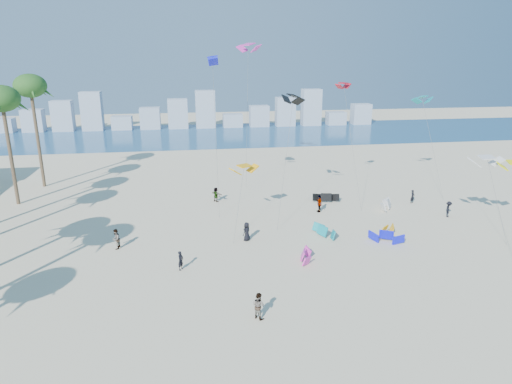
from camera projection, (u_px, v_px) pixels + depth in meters
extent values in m
plane|color=beige|center=(246.00, 350.00, 25.79)|extent=(220.00, 220.00, 0.00)
plane|color=navy|center=(201.00, 135.00, 93.81)|extent=(220.00, 220.00, 0.00)
imported|color=black|center=(181.00, 261.00, 35.19)|extent=(0.62, 0.68, 1.57)
imported|color=gray|center=(258.00, 305.00, 28.72)|extent=(1.07, 1.09, 1.78)
imported|color=black|center=(247.00, 232.00, 40.73)|extent=(0.98, 0.99, 1.73)
imported|color=gray|center=(319.00, 204.00, 48.11)|extent=(0.60, 1.13, 1.84)
imported|color=black|center=(449.00, 209.00, 46.65)|extent=(1.11, 1.25, 1.67)
imported|color=gray|center=(216.00, 194.00, 51.51)|extent=(1.37, 1.52, 1.68)
imported|color=black|center=(412.00, 196.00, 51.03)|extent=(0.67, 0.62, 1.53)
imported|color=gray|center=(116.00, 239.00, 38.97)|extent=(0.82, 0.98, 1.80)
cylinder|color=#595959|center=(239.00, 203.00, 42.31)|extent=(1.78, 5.73, 5.74)
cylinder|color=#595959|center=(285.00, 162.00, 44.06)|extent=(2.48, 4.89, 12.28)
cylinder|color=#595959|center=(497.00, 201.00, 40.41)|extent=(0.95, 3.21, 7.30)
cylinder|color=#595959|center=(216.00, 137.00, 46.56)|extent=(0.05, 4.69, 16.00)
cylinder|color=#595959|center=(352.00, 146.00, 48.99)|extent=(1.16, 4.81, 13.22)
cylinder|color=#595959|center=(247.00, 116.00, 56.93)|extent=(1.04, 4.93, 17.42)
cylinder|color=#595959|center=(433.00, 148.00, 53.31)|extent=(0.93, 5.79, 11.26)
cylinder|color=brown|center=(10.00, 153.00, 49.22)|extent=(0.40, 0.40, 11.74)
ellipsoid|color=#224F1C|center=(1.00, 99.00, 47.49)|extent=(3.80, 3.80, 2.85)
cylinder|color=brown|center=(38.00, 138.00, 55.83)|extent=(0.40, 0.40, 12.59)
ellipsoid|color=#224F1C|center=(30.00, 86.00, 53.97)|extent=(3.80, 3.80, 2.85)
cube|color=#9EADBF|center=(3.00, 125.00, 96.76)|extent=(4.40, 3.00, 3.00)
cube|color=#9EADBF|center=(33.00, 121.00, 97.39)|extent=(4.40, 3.00, 4.80)
cube|color=#9EADBF|center=(63.00, 116.00, 98.02)|extent=(4.40, 3.00, 6.60)
cube|color=#9EADBF|center=(92.00, 111.00, 98.65)|extent=(4.40, 3.00, 8.40)
cube|color=#9EADBF|center=(122.00, 123.00, 100.34)|extent=(4.40, 3.00, 3.00)
cube|color=#9EADBF|center=(150.00, 118.00, 100.96)|extent=(4.40, 3.00, 4.80)
cube|color=#9EADBF|center=(178.00, 114.00, 101.59)|extent=(4.40, 3.00, 6.60)
cube|color=#9EADBF|center=(205.00, 109.00, 102.22)|extent=(4.40, 3.00, 8.40)
cube|color=#9EADBF|center=(233.00, 120.00, 103.91)|extent=(4.40, 3.00, 3.00)
cube|color=#9EADBF|center=(259.00, 116.00, 104.54)|extent=(4.40, 3.00, 4.80)
cube|color=#9EADBF|center=(285.00, 112.00, 105.16)|extent=(4.40, 3.00, 6.60)
cube|color=#9EADBF|center=(311.00, 107.00, 105.79)|extent=(4.40, 3.00, 8.40)
cube|color=#9EADBF|center=(336.00, 118.00, 107.48)|extent=(4.40, 3.00, 3.00)
cube|color=#9EADBF|center=(361.00, 114.00, 108.11)|extent=(4.40, 3.00, 4.80)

